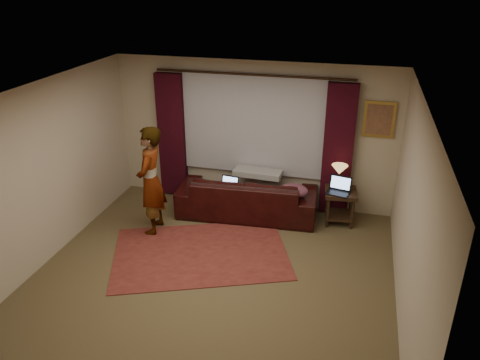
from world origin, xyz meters
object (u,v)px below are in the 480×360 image
laptop_sofa (228,185)px  laptop_table (338,186)px  end_table (340,207)px  tiffany_lamp (339,177)px  person (151,181)px  sofa (247,189)px

laptop_sofa → laptop_table: size_ratio=0.85×
end_table → laptop_table: laptop_table is taller
tiffany_lamp → person: bearing=-159.1°
laptop_table → person: 3.04m
person → laptop_table: bearing=100.8°
laptop_sofa → person: size_ratio=0.19×
laptop_sofa → laptop_table: laptop_table is taller
laptop_sofa → tiffany_lamp: 1.88m
laptop_sofa → laptop_table: (1.85, 0.13, 0.14)m
end_table → sofa: bearing=-175.9°
tiffany_lamp → person: (-2.88, -1.10, 0.08)m
person → laptop_sofa: bearing=120.1°
laptop_table → person: (-2.90, -0.92, 0.17)m
sofa → laptop_table: sofa is taller
sofa → laptop_table: size_ratio=6.08×
sofa → laptop_table: 1.56m
tiffany_lamp → laptop_table: size_ratio=1.09×
sofa → end_table: (1.59, 0.11, -0.18)m
sofa → tiffany_lamp: tiffany_lamp is taller
sofa → person: 1.70m
sofa → tiffany_lamp: 1.57m
laptop_sofa → person: bearing=-135.3°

